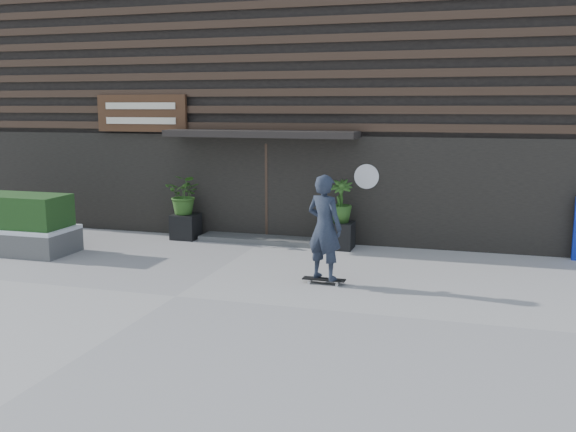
% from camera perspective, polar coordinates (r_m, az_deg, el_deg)
% --- Properties ---
extents(ground, '(80.00, 80.00, 0.00)m').
position_cam_1_polar(ground, '(11.02, -10.00, -7.08)').
color(ground, '#A29E99').
rests_on(ground, ground).
extents(entrance_step, '(3.00, 0.80, 0.12)m').
position_cam_1_polar(entrance_step, '(15.13, -2.26, -2.08)').
color(entrance_step, '#474744').
rests_on(entrance_step, ground).
extents(planter_pot_left, '(0.60, 0.60, 0.60)m').
position_cam_1_polar(planter_pot_left, '(15.61, -9.13, -0.93)').
color(planter_pot_left, black).
rests_on(planter_pot_left, ground).
extents(bamboo_left, '(0.86, 0.75, 0.96)m').
position_cam_1_polar(bamboo_left, '(15.48, -9.20, 1.90)').
color(bamboo_left, '#2D591E').
rests_on(bamboo_left, planter_pot_left).
extents(planter_pot_right, '(0.60, 0.60, 0.60)m').
position_cam_1_polar(planter_pot_right, '(14.40, 4.66, -1.74)').
color(planter_pot_right, black).
rests_on(planter_pot_right, ground).
extents(bamboo_right, '(0.54, 0.54, 0.96)m').
position_cam_1_polar(bamboo_right, '(14.27, 4.70, 1.33)').
color(bamboo_right, '#2D591E').
rests_on(bamboo_right, planter_pot_right).
extents(building, '(18.00, 11.00, 8.00)m').
position_cam_1_polar(building, '(19.97, 2.71, 12.13)').
color(building, black).
rests_on(building, ground).
extents(skateboarder, '(0.81, 0.67, 1.99)m').
position_cam_1_polar(skateboarder, '(11.38, 3.28, -1.04)').
color(skateboarder, black).
rests_on(skateboarder, ground).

